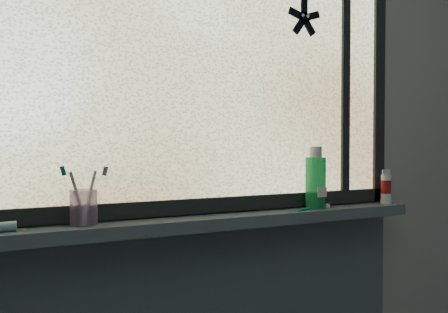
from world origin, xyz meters
name	(u,v)px	position (x,y,z in m)	size (l,w,h in m)	color
wall_back	(202,146)	(0.00, 1.30, 1.25)	(3.00, 0.01, 2.50)	#9EA3A8
windowsill	(212,222)	(0.00, 1.23, 1.00)	(1.62, 0.14, 0.04)	#45535D
window_pane	(205,62)	(0.00, 1.28, 1.53)	(1.50, 0.01, 1.00)	silver
frame_bottom	(205,205)	(0.00, 1.28, 1.05)	(1.60, 0.03, 0.05)	black
frame_right	(378,76)	(0.78, 1.28, 1.53)	(0.05, 0.03, 1.10)	black
frame_mullion	(344,74)	(0.60, 1.28, 1.53)	(0.04, 0.03, 1.00)	black
starfish_sticker	(304,18)	(0.40, 1.27, 1.72)	(0.15, 0.02, 0.15)	black
toothbrush_cup	(84,208)	(-0.41, 1.24, 1.07)	(0.08, 0.08, 0.10)	#B492C1
toothbrush_lying	(310,208)	(0.38, 1.21, 1.03)	(0.19, 0.02, 0.01)	#0C7269
mouthwash_bottle	(316,177)	(0.42, 1.23, 1.13)	(0.07, 0.07, 0.19)	green
cream_tube	(386,185)	(0.77, 1.22, 1.09)	(0.04, 0.04, 0.10)	silver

